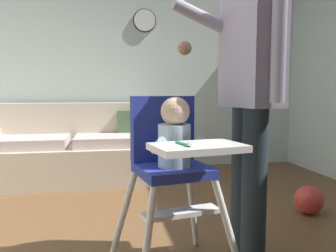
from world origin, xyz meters
The scene contains 6 objects.
wall_far centered at (0.00, 2.54, 1.32)m, with size 5.48×0.06×2.64m, color silver.
couch centered at (-0.57, 2.03, 0.33)m, with size 1.98×0.86×0.86m.
high_chair centered at (0.13, -0.15, 0.67)m, with size 0.70×0.80×0.97m.
adult_standing centered at (0.59, -0.09, 0.98)m, with size 0.56×0.50×1.72m.
toy_ball centered at (1.40, 0.55, 0.12)m, with size 0.23×0.23×0.23m, color #D13D33.
wall_clock centered at (0.30, 2.50, 1.89)m, with size 0.29×0.04×0.29m.
Camera 1 is at (-0.21, -1.89, 0.98)m, focal length 36.47 mm.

